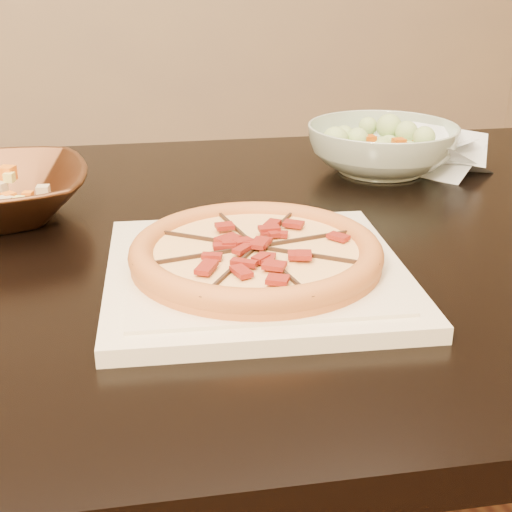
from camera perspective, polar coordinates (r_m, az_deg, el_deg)
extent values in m
cube|color=black|center=(0.93, -8.19, 0.52)|extent=(1.61, 1.14, 0.04)
cylinder|color=black|center=(1.65, 14.01, -3.78)|extent=(0.07, 0.07, 0.71)
cube|color=beige|center=(0.78, 0.00, -1.42)|extent=(0.37, 0.37, 0.02)
cube|color=beige|center=(0.77, 0.00, -0.68)|extent=(0.31, 0.31, 0.00)
cylinder|color=#AE6641|center=(0.77, 0.00, -0.14)|extent=(0.27, 0.27, 0.01)
torus|color=#AE6641|center=(0.77, 0.00, 0.41)|extent=(0.27, 0.27, 0.03)
cylinder|color=#FFF395|center=(0.77, 0.00, 0.34)|extent=(0.22, 0.22, 0.01)
cube|color=black|center=(0.77, 0.00, 0.69)|extent=(0.03, 0.27, 0.01)
cube|color=black|center=(0.77, 0.00, 0.69)|extent=(0.21, 0.17, 0.01)
cube|color=black|center=(0.77, 0.00, 0.69)|extent=(0.27, 0.03, 0.01)
cube|color=black|center=(0.77, 0.00, 0.69)|extent=(0.17, 0.21, 0.01)
cube|color=maroon|center=(0.77, 1.34, 1.11)|extent=(0.03, 0.02, 0.00)
cube|color=maroon|center=(0.79, 2.59, 1.64)|extent=(0.03, 0.02, 0.00)
cube|color=maroon|center=(0.82, 3.06, 2.36)|extent=(0.03, 0.03, 0.00)
cube|color=maroon|center=(0.79, 0.80, 1.58)|extent=(0.03, 0.03, 0.00)
cube|color=maroon|center=(0.81, 0.61, 2.27)|extent=(0.02, 0.03, 0.00)
cube|color=maroon|center=(0.84, -0.45, 2.90)|extent=(0.02, 0.03, 0.00)
cube|color=maroon|center=(0.79, -0.82, 1.79)|extent=(0.02, 0.02, 0.00)
cube|color=maroon|center=(0.81, -2.35, 2.23)|extent=(0.02, 0.03, 0.00)
cube|color=maroon|center=(0.82, -4.44, 2.40)|extent=(0.02, 0.03, 0.00)
cube|color=maroon|center=(0.78, -2.74, 1.43)|extent=(0.03, 0.03, 0.00)
cube|color=maroon|center=(0.78, -4.82, 1.32)|extent=(0.03, 0.02, 0.00)
cube|color=maroon|center=(0.76, -1.83, 0.88)|extent=(0.03, 0.02, 0.00)
cube|color=maroon|center=(0.75, -3.64, 0.51)|extent=(0.02, 0.01, 0.00)
cube|color=maroon|center=(0.73, -5.08, -0.22)|extent=(0.03, 0.02, 0.00)
cube|color=maroon|center=(0.74, -1.75, 0.25)|extent=(0.03, 0.02, 0.00)
cube|color=maroon|center=(0.72, -2.35, -0.58)|extent=(0.03, 0.03, 0.00)
cube|color=maroon|center=(0.69, -1.97, -1.58)|extent=(0.02, 0.03, 0.00)
cube|color=maroon|center=(0.73, -0.13, -0.27)|extent=(0.02, 0.03, 0.00)
cube|color=maroon|center=(0.71, 1.10, -1.04)|extent=(0.02, 0.03, 0.00)
cube|color=maroon|center=(0.75, 0.74, 0.34)|extent=(0.02, 0.03, 0.00)
cube|color=maroon|center=(0.73, 2.40, -0.15)|extent=(0.02, 0.03, 0.00)
cube|color=maroon|center=(0.73, 4.67, -0.33)|extent=(0.03, 0.03, 0.00)
cube|color=maroon|center=(0.76, 2.07, 0.61)|extent=(0.03, 0.03, 0.00)
cube|color=maroon|center=(0.76, 4.08, 0.73)|extent=(0.03, 0.02, 0.00)
cube|color=maroon|center=(0.78, 5.81, 1.22)|extent=(0.03, 0.02, 0.00)
cube|color=#F4F06A|center=(1.03, -19.25, 7.59)|extent=(0.03, 0.03, 0.03)
cube|color=#CFBA8A|center=(1.05, -18.95, 7.91)|extent=(0.03, 0.03, 0.03)
cube|color=#F4F06A|center=(0.98, -18.65, 7.00)|extent=(0.03, 0.03, 0.03)
imported|color=#ACC5B3|center=(1.19, 10.03, 8.48)|extent=(0.26, 0.26, 0.08)
sphere|color=#9EC173|center=(1.18, 10.22, 11.11)|extent=(0.04, 0.04, 0.04)
sphere|color=#9EC173|center=(1.20, 10.88, 11.25)|extent=(0.04, 0.04, 0.04)
sphere|color=#9EC173|center=(1.22, 10.54, 11.52)|extent=(0.04, 0.04, 0.04)
sphere|color=#9EC173|center=(1.19, 10.01, 11.25)|extent=(0.04, 0.04, 0.04)
sphere|color=#9EC173|center=(1.20, 8.95, 11.43)|extent=(0.04, 0.04, 0.04)
sphere|color=#9EC173|center=(1.18, 10.08, 11.13)|extent=(0.04, 0.04, 0.04)
sphere|color=#9EC173|center=(1.17, 8.96, 11.14)|extent=(0.04, 0.04, 0.04)
sphere|color=#9EC173|center=(1.15, 8.32, 10.92)|extent=(0.04, 0.04, 0.04)
sphere|color=#9EC173|center=(1.16, 9.92, 10.99)|extent=(0.04, 0.04, 0.04)
sphere|color=#9EC173|center=(1.14, 10.40, 10.71)|extent=(0.04, 0.04, 0.04)
sphere|color=#9EC173|center=(1.17, 10.37, 11.06)|extent=(0.04, 0.04, 0.04)
sphere|color=#9EC173|center=(1.17, 11.46, 10.89)|extent=(0.04, 0.04, 0.04)
sphere|color=#9EC173|center=(1.18, 12.76, 10.92)|extent=(0.04, 0.04, 0.04)
cube|color=#C24D05|center=(1.21, 10.91, 10.97)|extent=(0.02, 0.02, 0.01)
cube|color=#C24D05|center=(1.18, 8.35, 10.76)|extent=(0.02, 0.02, 0.01)
cube|color=#C24D05|center=(1.15, 11.30, 10.30)|extent=(0.02, 0.02, 0.01)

